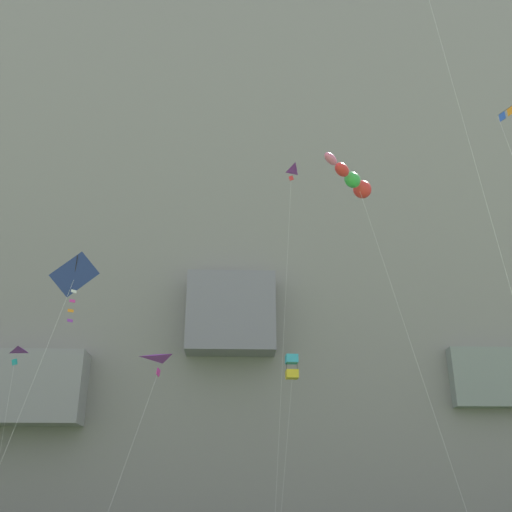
% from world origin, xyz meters
% --- Properties ---
extents(cliff_face, '(180.00, 24.78, 68.87)m').
position_xyz_m(cliff_face, '(-0.02, 57.59, 34.35)').
color(cliff_face, gray).
rests_on(cliff_face, ground).
extents(kite_box_mid_center, '(2.08, 4.69, 13.26)m').
position_xyz_m(kite_box_mid_center, '(5.30, 37.69, 12.24)').
color(kite_box_mid_center, '#38B2D1').
rests_on(kite_box_mid_center, ground).
extents(kite_diamond_upper_mid, '(3.67, 2.37, 14.05)m').
position_xyz_m(kite_diamond_upper_mid, '(-8.17, 17.50, 12.58)').
color(kite_diamond_upper_mid, navy).
rests_on(kite_diamond_upper_mid, ground).
extents(kite_delta_high_center, '(3.06, 5.94, 12.84)m').
position_xyz_m(kite_delta_high_center, '(-18.63, 37.97, 12.49)').
color(kite_delta_high_center, purple).
rests_on(kite_delta_high_center, ground).
extents(kite_windsock_mid_right, '(5.49, 4.67, 18.61)m').
position_xyz_m(kite_windsock_mid_right, '(6.83, 16.24, 18.04)').
color(kite_windsock_mid_right, red).
rests_on(kite_windsock_mid_right, ground).
extents(kite_delta_upper_right, '(2.82, 6.97, 9.52)m').
position_xyz_m(kite_delta_upper_right, '(-4.28, 25.92, 9.21)').
color(kite_delta_upper_right, purple).
rests_on(kite_delta_upper_right, ground).
extents(kite_delta_high_right, '(1.98, 2.57, 25.27)m').
position_xyz_m(kite_delta_high_right, '(4.20, 28.10, 24.22)').
color(kite_delta_high_right, purple).
rests_on(kite_delta_high_right, ground).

